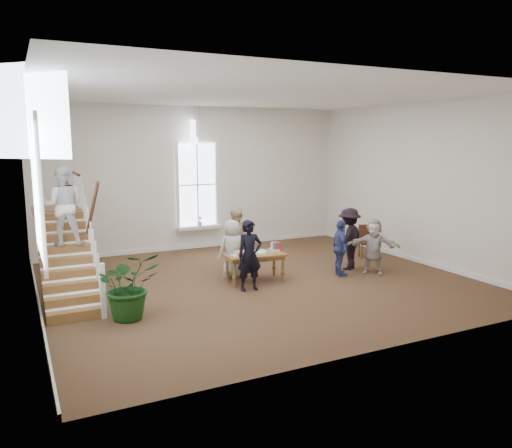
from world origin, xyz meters
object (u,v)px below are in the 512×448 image
woman_cluster_c (374,246)px  side_chair (366,239)px  police_officer (250,256)px  floor_plant (129,285)px  woman_cluster_a (340,248)px  elderly_woman (232,248)px  woman_cluster_b (349,239)px  library_table (254,257)px  person_yellow (235,240)px

woman_cluster_c → side_chair: (1.01, 1.57, -0.19)m
police_officer → floor_plant: (-2.90, -0.67, -0.16)m
woman_cluster_a → woman_cluster_c: bearing=-86.5°
elderly_woman → woman_cluster_c: 3.67m
woman_cluster_a → woman_cluster_b: 0.76m
library_table → woman_cluster_a: (2.20, -0.52, 0.11)m
woman_cluster_a → woman_cluster_b: size_ratio=0.87×
library_table → police_officer: police_officer is taller
floor_plant → side_chair: size_ratio=1.37×
woman_cluster_b → elderly_woman: bearing=-38.3°
woman_cluster_a → side_chair: bearing=-38.3°
police_officer → side_chair: (4.54, 1.50, -0.28)m
police_officer → woman_cluster_b: size_ratio=0.99×
library_table → police_officer: bearing=-119.2°
woman_cluster_a → floor_plant: 5.58m
person_yellow → woman_cluster_a: size_ratio=1.16×
side_chair → woman_cluster_b: bearing=-121.2°
elderly_woman → library_table: bearing=116.8°
woman_cluster_a → elderly_woman: bearing=82.2°
person_yellow → floor_plant: 4.09m
woman_cluster_a → police_officer: bearing=108.9°
police_officer → woman_cluster_c: (3.53, -0.07, -0.10)m
woman_cluster_c → side_chair: woman_cluster_c is taller
person_yellow → elderly_woman: bearing=40.9°
woman_cluster_c → woman_cluster_a: bearing=-149.9°
elderly_woman → woman_cluster_c: elderly_woman is taller
library_table → woman_cluster_a: 2.26m
library_table → woman_cluster_a: woman_cluster_a is taller
side_chair → library_table: bearing=-144.6°
side_chair → elderly_woman: bearing=-153.0°
library_table → elderly_woman: (-0.33, 0.59, 0.12)m
elderly_woman → woman_cluster_b: size_ratio=0.88×
police_officer → woman_cluster_b: (3.23, 0.58, 0.01)m
person_yellow → side_chair: 4.16m
floor_plant → side_chair: bearing=16.3°
elderly_woman → woman_cluster_c: bearing=156.7°
woman_cluster_a → floor_plant: size_ratio=1.09×
woman_cluster_a → floor_plant: (-5.52, -0.80, -0.06)m
elderly_woman → floor_plant: 3.56m
person_yellow → floor_plant: person_yellow is taller
police_officer → woman_cluster_c: 3.53m
person_yellow → woman_cluster_c: bearing=131.7°
library_table → woman_cluster_c: 3.18m
police_officer → floor_plant: 2.98m
floor_plant → woman_cluster_b: bearing=11.6°
woman_cluster_c → side_chair: size_ratio=1.50×
floor_plant → library_table: bearing=21.7°
elderly_woman → woman_cluster_b: woman_cluster_b is taller
library_table → woman_cluster_b: 2.81m
library_table → side_chair: side_chair is taller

